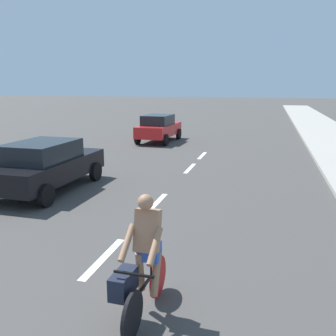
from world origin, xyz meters
TOP-DOWN VIEW (x-y plane):
  - ground_plane at (0.00, 20.00)m, footprint 160.00×160.00m
  - lane_stripe_2 at (0.00, 6.99)m, footprint 0.16×1.80m
  - lane_stripe_3 at (0.00, 10.53)m, footprint 0.16×1.80m
  - lane_stripe_4 at (0.00, 15.13)m, footprint 0.16×1.80m
  - lane_stripe_5 at (0.00, 17.95)m, footprint 0.16×1.80m
  - cyclist at (1.32, 5.46)m, footprint 0.62×1.71m
  - parked_car_black at (-3.71, 10.86)m, footprint 2.06×4.39m
  - parked_car_red at (-3.21, 21.60)m, footprint 1.94×3.97m

SIDE VIEW (x-z plane):
  - ground_plane at x=0.00m, z-range 0.00..0.00m
  - lane_stripe_2 at x=0.00m, z-range 0.00..0.01m
  - lane_stripe_3 at x=0.00m, z-range 0.00..0.01m
  - lane_stripe_4 at x=0.00m, z-range 0.00..0.01m
  - lane_stripe_5 at x=0.00m, z-range 0.00..0.01m
  - cyclist at x=1.32m, z-range -0.08..1.74m
  - parked_car_red at x=-3.21m, z-range 0.05..1.62m
  - parked_car_black at x=-3.71m, z-range 0.06..1.63m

